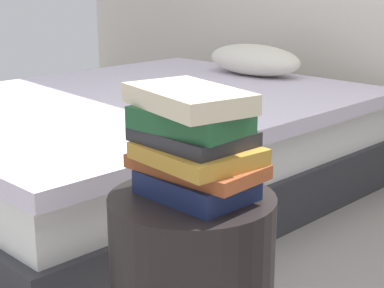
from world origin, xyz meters
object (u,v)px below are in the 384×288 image
at_px(book_rust, 196,166).
at_px(book_charcoal, 193,136).
at_px(book_cream, 190,98).
at_px(bed, 141,145).
at_px(book_navy, 196,185).
at_px(book_ochre, 198,153).
at_px(book_forest, 192,119).

bearing_deg(book_rust, book_charcoal, 176.07).
height_order(book_rust, book_cream, book_cream).
bearing_deg(bed, book_rust, -35.23).
bearing_deg(book_navy, book_charcoal, 164.64).
bearing_deg(book_charcoal, book_ochre, -15.42).
height_order(book_charcoal, book_forest, book_forest).
height_order(book_ochre, book_cream, book_cream).
distance_m(book_navy, book_rust, 0.04).
bearing_deg(book_charcoal, bed, 146.15).
bearing_deg(book_forest, book_cream, 176.71).
distance_m(book_navy, book_charcoal, 0.11).
height_order(bed, book_cream, book_cream).
height_order(book_rust, book_charcoal, book_charcoal).
height_order(book_charcoal, book_cream, book_cream).
distance_m(book_rust, book_ochre, 0.03).
height_order(book_ochre, book_charcoal, book_charcoal).
relative_size(book_navy, book_cream, 0.83).
bearing_deg(book_cream, book_forest, 11.71).
xyz_separation_m(book_charcoal, book_cream, (-0.00, -0.01, 0.09)).
xyz_separation_m(book_rust, book_ochre, (0.01, -0.01, 0.03)).
xyz_separation_m(book_rust, book_cream, (-0.01, -0.01, 0.15)).
bearing_deg(book_charcoal, book_rust, 0.10).
bearing_deg(book_navy, book_forest, -167.88).
relative_size(book_ochre, book_forest, 1.01).
bearing_deg(book_cream, book_charcoal, 86.07).
height_order(book_navy, book_rust, book_rust).
relative_size(book_rust, book_charcoal, 1.23).
relative_size(book_rust, book_cream, 1.05).
height_order(bed, book_forest, book_forest).
distance_m(book_navy, book_cream, 0.19).
relative_size(book_charcoal, book_forest, 0.99).
bearing_deg(book_ochre, bed, 149.73).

